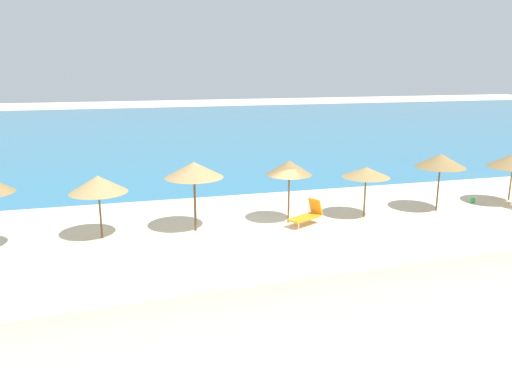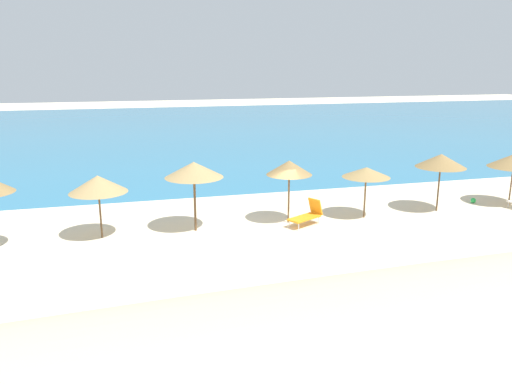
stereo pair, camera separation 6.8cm
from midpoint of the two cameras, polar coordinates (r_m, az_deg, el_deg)
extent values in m
plane|color=beige|center=(20.64, 2.16, -5.10)|extent=(160.00, 160.00, 0.00)
cube|color=teal|center=(55.04, -8.99, 7.01)|extent=(160.00, 57.46, 0.01)
ellipsoid|color=beige|center=(11.70, 10.22, -16.40)|extent=(56.18, 8.50, 1.86)
cylinder|color=brown|center=(21.15, -17.29, -2.35)|extent=(0.08, 0.08, 2.06)
cone|color=tan|center=(20.85, -17.54, 0.87)|extent=(2.30, 2.30, 0.68)
cylinder|color=brown|center=(21.19, -7.02, -1.19)|extent=(0.10, 0.10, 2.46)
cone|color=tan|center=(20.86, -7.13, 2.52)|extent=(2.43, 2.43, 0.65)
cylinder|color=brown|center=(22.18, 3.63, -0.58)|extent=(0.08, 0.08, 2.33)
cone|color=olive|center=(21.87, 3.69, 2.78)|extent=(2.00, 2.00, 0.63)
cylinder|color=brown|center=(23.44, 12.13, -0.42)|extent=(0.08, 0.08, 2.05)
cone|color=#9E7F4C|center=(23.19, 12.27, 2.21)|extent=(2.16, 2.16, 0.45)
cylinder|color=brown|center=(25.42, 19.84, 0.47)|extent=(0.08, 0.08, 2.29)
cone|color=olive|center=(25.16, 20.09, 3.37)|extent=(2.33, 2.33, 0.63)
cylinder|color=brown|center=(28.05, 26.78, 0.78)|extent=(0.07, 0.07, 2.06)
cube|color=orange|center=(21.96, 5.39, -2.92)|extent=(1.67, 1.31, 0.07)
cube|color=orange|center=(22.39, 6.65, -1.61)|extent=(0.56, 0.71, 0.73)
cylinder|color=silver|center=(21.74, 3.68, -3.63)|extent=(0.04, 0.04, 0.34)
cylinder|color=silver|center=(21.38, 4.77, -3.96)|extent=(0.04, 0.04, 0.34)
cylinder|color=silver|center=(22.67, 5.95, -2.92)|extent=(0.04, 0.04, 0.34)
cylinder|color=silver|center=(22.34, 7.02, -3.22)|extent=(0.04, 0.04, 0.34)
cylinder|color=silver|center=(27.58, 26.53, -1.29)|extent=(0.04, 0.04, 0.31)
sphere|color=green|center=(27.81, 23.26, -0.86)|extent=(0.26, 0.26, 0.26)
camera|label=1|loc=(0.03, -90.09, -0.02)|focal=35.35mm
camera|label=2|loc=(0.03, 89.91, 0.02)|focal=35.35mm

